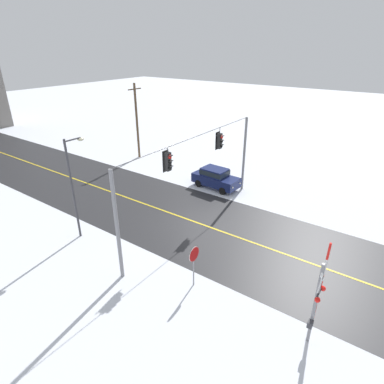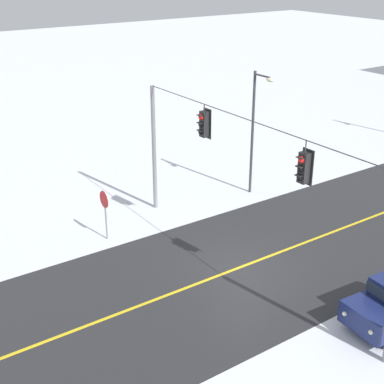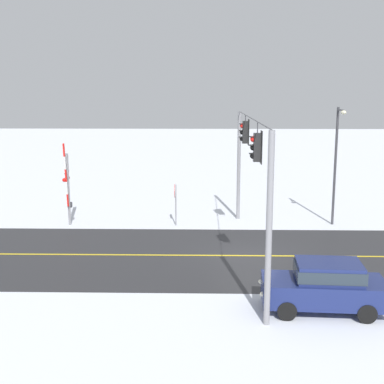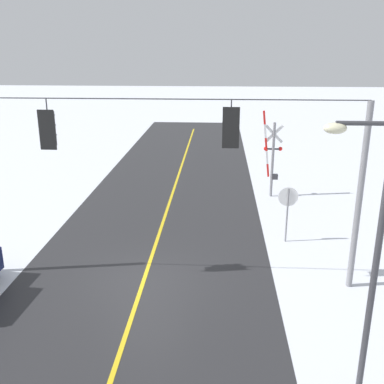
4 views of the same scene
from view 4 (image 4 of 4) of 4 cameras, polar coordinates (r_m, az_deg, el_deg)
ground_plane at (r=15.96m, az=-6.11°, el=-11.00°), size 160.00×160.00×0.00m
signal_span at (r=14.46m, az=-6.63°, el=3.16°), size 14.20×0.47×6.22m
stop_sign at (r=18.54m, az=12.11°, el=-1.28°), size 0.80×0.09×2.35m
railroad_crossing at (r=24.03m, az=10.14°, el=4.65°), size 1.13×0.31×4.61m
streetlamp_near at (r=9.84m, az=21.52°, el=-6.03°), size 1.39×0.28×6.50m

